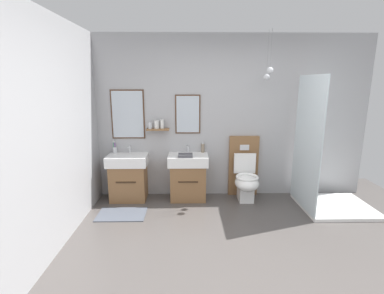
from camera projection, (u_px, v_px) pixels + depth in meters
ground_plane at (254, 274)px, 2.87m from camera, size 5.66×5.46×0.10m
wall_back at (228, 117)px, 4.58m from camera, size 4.46×0.50×2.58m
wall_left at (21, 146)px, 2.53m from camera, size 0.12×4.26×2.58m
bath_mat at (122, 214)px, 4.04m from camera, size 0.68×0.44×0.01m
vanity_sink_left at (129, 176)px, 4.52m from camera, size 0.62×0.46×0.73m
tap_on_left_sink at (129, 148)px, 4.58m from camera, size 0.03×0.13×0.11m
vanity_sink_right at (188, 176)px, 4.53m from camera, size 0.62×0.46×0.73m
tap_on_right_sink at (188, 148)px, 4.60m from camera, size 0.03×0.13×0.11m
toilet at (245, 176)px, 4.54m from camera, size 0.48×0.62×1.00m
toothbrush_cup at (115, 149)px, 4.57m from camera, size 0.07×0.07×0.20m
soap_dispenser at (203, 148)px, 4.60m from camera, size 0.06×0.06×0.17m
folded_hand_towel at (185, 155)px, 4.32m from camera, size 0.22×0.16×0.04m
shower_tray at (325, 184)px, 4.17m from camera, size 1.02×0.91×1.95m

